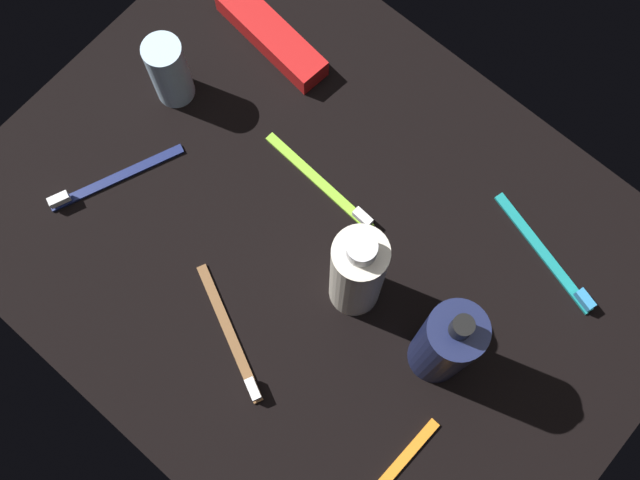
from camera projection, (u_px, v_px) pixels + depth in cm
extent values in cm
cube|color=black|center=(320.00, 248.00, 98.13)|extent=(84.00, 64.00, 1.20)
cylinder|color=#171E43|center=(445.00, 344.00, 85.23)|extent=(6.38, 6.38, 17.66)
cylinder|color=black|center=(462.00, 327.00, 75.42)|extent=(2.20, 2.20, 2.80)
cylinder|color=silver|center=(357.00, 274.00, 87.54)|extent=(6.11, 6.11, 17.55)
cylinder|color=silver|center=(362.00, 249.00, 78.08)|extent=(3.20, 3.20, 2.20)
cylinder|color=silver|center=(169.00, 71.00, 98.46)|extent=(4.93, 4.93, 10.82)
cube|color=#8CD133|center=(319.00, 181.00, 99.57)|extent=(18.04, 2.16, 0.90)
cube|color=white|center=(363.00, 217.00, 97.07)|extent=(2.66, 1.24, 1.20)
cube|color=teal|center=(543.00, 252.00, 96.90)|extent=(17.70, 5.83, 0.90)
cube|color=#338CCC|center=(585.00, 300.00, 94.12)|extent=(2.80, 1.74, 1.20)
cube|color=navy|center=(117.00, 177.00, 99.71)|extent=(7.93, 17.11, 0.90)
cube|color=white|center=(59.00, 199.00, 97.74)|extent=(2.00, 2.82, 1.20)
cube|color=brown|center=(229.00, 332.00, 94.06)|extent=(16.87, 8.58, 0.90)
cube|color=white|center=(253.00, 389.00, 91.10)|extent=(2.82, 2.08, 1.20)
cube|color=red|center=(271.00, 35.00, 104.22)|extent=(17.96, 6.21, 3.20)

